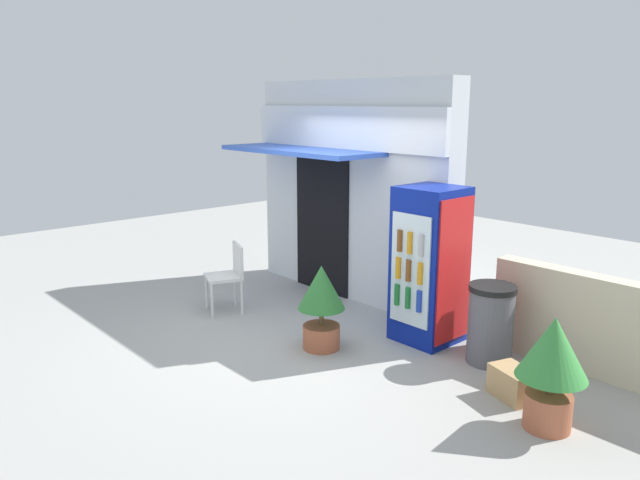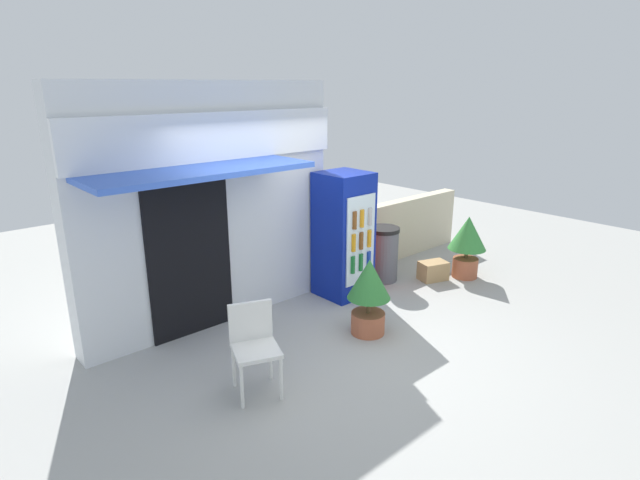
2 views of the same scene
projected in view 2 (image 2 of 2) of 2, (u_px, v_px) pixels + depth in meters
name	position (u px, v px, depth m)	size (l,w,h in m)	color
ground	(335.00, 348.00, 5.84)	(16.00, 16.00, 0.00)	#A3A39E
storefront_building	(210.00, 204.00, 6.12)	(3.42, 1.18, 2.96)	silver
drink_cooler	(344.00, 235.00, 7.10)	(0.67, 0.71, 1.77)	navy
plastic_chair	(254.00, 341.00, 4.92)	(0.56, 0.56, 0.89)	silver
potted_plant_near_shop	(369.00, 290.00, 6.04)	(0.52, 0.52, 0.95)	#AD5B3D
potted_plant_curbside	(467.00, 240.00, 7.82)	(0.58, 0.58, 0.98)	#AD5B3D
trash_bin	(383.00, 254.00, 7.75)	(0.49, 0.49, 0.84)	#595960
stone_boundary_wall	(402.00, 228.00, 8.82)	(2.70, 0.22, 1.01)	beige
cardboard_box	(433.00, 271.00, 7.84)	(0.42, 0.28, 0.29)	tan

